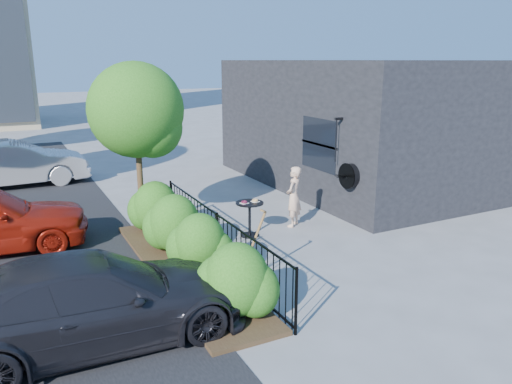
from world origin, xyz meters
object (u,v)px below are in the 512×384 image
woman (294,197)px  car_silver (15,164)px  shovel (252,251)px  car_darkgrey (92,300)px  cafe_table (250,213)px  patio_tree (140,116)px

woman → car_silver: woman is taller
shovel → car_darkgrey: (-2.96, -0.78, 0.04)m
cafe_table → shovel: size_ratio=0.62×
patio_tree → car_silver: patio_tree is taller
shovel → car_silver: 10.68m
car_silver → car_darkgrey: bearing=-177.1°
patio_tree → woman: patio_tree is taller
patio_tree → cafe_table: patio_tree is taller
car_silver → car_darkgrey: 10.86m
cafe_table → car_silver: size_ratio=0.19×
cafe_table → car_darkgrey: 5.06m
shovel → car_darkgrey: size_ratio=0.31×
cafe_table → woman: 1.32m
patio_tree → shovel: bearing=-75.5°
car_darkgrey → woman: bearing=-58.0°
cafe_table → car_darkgrey: (-4.04, -3.04, 0.09)m
woman → car_darkgrey: bearing=-8.8°
cafe_table → car_silver: car_silver is taller
cafe_table → shovel: (-1.08, -2.26, 0.05)m
cafe_table → car_silver: (-4.67, 7.79, 0.17)m
woman → shovel: woman is taller
woman → car_silver: (-5.97, 7.62, -0.01)m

